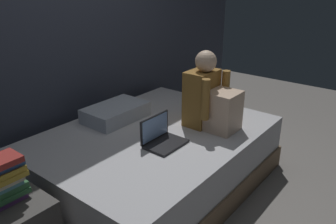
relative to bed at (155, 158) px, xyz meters
name	(u,v)px	position (x,y,z in m)	size (l,w,h in m)	color
ground_plane	(167,207)	(-0.20, -0.30, -0.25)	(8.00, 8.00, 0.00)	gray
wall_back	(58,23)	(-0.20, 0.90, 1.10)	(5.60, 0.10, 2.70)	#383D4C
bed	(155,158)	(0.00, 0.00, 0.00)	(2.00, 1.50, 0.51)	#7A6047
person_sitting	(210,99)	(0.39, -0.30, 0.51)	(0.39, 0.44, 0.66)	olive
laptop	(161,137)	(-0.13, -0.19, 0.31)	(0.32, 0.23, 0.22)	black
pillow	(116,112)	(-0.01, 0.45, 0.32)	(0.56, 0.36, 0.13)	silver
book_stack	(4,180)	(-1.26, 0.02, 0.42)	(0.24, 0.18, 0.28)	#703D84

